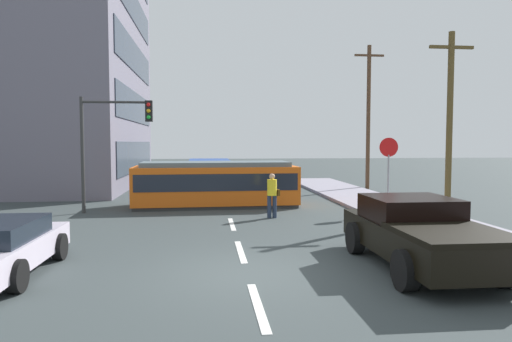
% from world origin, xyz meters
% --- Properties ---
extents(ground_plane, '(120.00, 120.00, 0.00)m').
position_xyz_m(ground_plane, '(0.00, 10.00, 0.00)').
color(ground_plane, '#374041').
extents(sidewalk_curb_right, '(3.20, 36.00, 0.14)m').
position_xyz_m(sidewalk_curb_right, '(6.80, 6.00, 0.07)').
color(sidewalk_curb_right, gray).
rests_on(sidewalk_curb_right, ground).
extents(lane_stripe_0, '(0.16, 2.40, 0.01)m').
position_xyz_m(lane_stripe_0, '(0.00, -2.00, 0.01)').
color(lane_stripe_0, silver).
rests_on(lane_stripe_0, ground).
extents(lane_stripe_1, '(0.16, 2.40, 0.01)m').
position_xyz_m(lane_stripe_1, '(0.00, 2.00, 0.01)').
color(lane_stripe_1, silver).
rests_on(lane_stripe_1, ground).
extents(lane_stripe_2, '(0.16, 2.40, 0.01)m').
position_xyz_m(lane_stripe_2, '(0.00, 6.00, 0.01)').
color(lane_stripe_2, silver).
rests_on(lane_stripe_2, ground).
extents(lane_stripe_3, '(0.16, 2.40, 0.01)m').
position_xyz_m(lane_stripe_3, '(0.00, 16.57, 0.01)').
color(lane_stripe_3, silver).
rests_on(lane_stripe_3, ground).
extents(lane_stripe_4, '(0.16, 2.40, 0.01)m').
position_xyz_m(lane_stripe_4, '(0.00, 22.57, 0.01)').
color(lane_stripe_4, silver).
rests_on(lane_stripe_4, ground).
extents(streetcar_tram, '(7.19, 2.76, 1.98)m').
position_xyz_m(streetcar_tram, '(-0.45, 10.57, 1.02)').
color(streetcar_tram, '#DB5A14').
rests_on(streetcar_tram, ground).
extents(city_bus, '(2.59, 5.86, 1.75)m').
position_xyz_m(city_bus, '(-0.65, 18.37, 1.01)').
color(city_bus, navy).
rests_on(city_bus, ground).
extents(pedestrian_crossing, '(0.48, 0.36, 1.67)m').
position_xyz_m(pedestrian_crossing, '(1.58, 7.18, 0.94)').
color(pedestrian_crossing, '#242E44').
rests_on(pedestrian_crossing, ground).
extents(pickup_truck_parked, '(2.30, 5.01, 1.55)m').
position_xyz_m(pickup_truck_parked, '(3.89, 0.04, 0.80)').
color(pickup_truck_parked, black).
rests_on(pickup_truck_parked, ground).
extents(stop_sign, '(0.76, 0.07, 2.88)m').
position_xyz_m(stop_sign, '(6.38, 7.90, 2.19)').
color(stop_sign, gray).
rests_on(stop_sign, sidewalk_curb_right).
extents(traffic_light_mast, '(2.83, 0.33, 4.64)m').
position_xyz_m(traffic_light_mast, '(-4.61, 9.18, 3.27)').
color(traffic_light_mast, '#333333').
rests_on(traffic_light_mast, ground).
extents(utility_pole_near, '(1.80, 0.24, 7.16)m').
position_xyz_m(utility_pole_near, '(8.73, 7.57, 3.76)').
color(utility_pole_near, brown).
rests_on(utility_pole_near, ground).
extents(utility_pole_mid, '(1.80, 0.24, 8.64)m').
position_xyz_m(utility_pole_mid, '(8.90, 17.22, 4.50)').
color(utility_pole_mid, brown).
rests_on(utility_pole_mid, ground).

